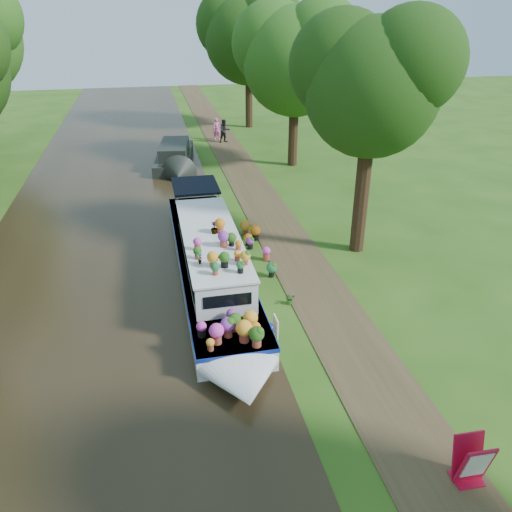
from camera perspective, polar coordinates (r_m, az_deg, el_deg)
The scene contains 12 objects.
ground at distance 16.98m, azimuth 3.31°, elevation -4.76°, with size 100.00×100.00×0.00m, color #295114.
canal_water at distance 16.63m, azimuth -17.22°, elevation -6.80°, with size 10.00×100.00×0.02m, color black.
towpath at distance 17.29m, azimuth 7.17°, elevation -4.25°, with size 2.20×100.00×0.03m, color #43351F.
plant_boat at distance 17.46m, azimuth -5.04°, elevation -0.66°, with size 2.29×13.52×2.27m.
tree_near_overhang at distance 18.81m, azimuth 13.15°, elevation 19.23°, with size 5.52×5.28×8.99m.
tree_near_mid at distance 30.30m, azimuth 4.50°, elevation 22.15°, with size 6.90×6.60×9.40m.
tree_near_far at distance 40.82m, azimuth -0.91°, elevation 24.28°, with size 7.59×7.26×10.30m.
second_boat at distance 31.47m, azimuth -9.28°, elevation 11.17°, with size 2.90×7.36×1.38m.
sandwich_board at distance 11.87m, azimuth 23.39°, elevation -20.91°, with size 0.68×0.55×1.08m.
pedestrian_pink at distance 37.30m, azimuth -4.50°, elevation 14.28°, with size 0.57×0.37×1.56m, color #DC5A82.
pedestrian_dark at distance 36.51m, azimuth -3.61°, elevation 14.07°, with size 0.78×0.61×1.61m, color black.
verge_plant at distance 16.57m, azimuth 3.86°, elevation -4.91°, with size 0.33×0.29×0.37m, color #2F5F1C.
Camera 1 is at (-3.98, -13.91, 8.89)m, focal length 35.00 mm.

